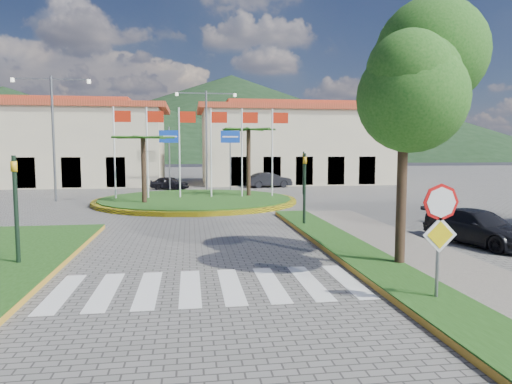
{
  "coord_description": "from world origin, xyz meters",
  "views": [
    {
      "loc": [
        -0.37,
        -6.99,
        3.37
      ],
      "look_at": [
        1.81,
        8.0,
        1.95
      ],
      "focal_mm": 32.0,
      "sensor_mm": 36.0,
      "label": 1
    }
  ],
  "objects": [
    {
      "name": "ground",
      "position": [
        0.0,
        0.0,
        0.0
      ],
      "size": [
        160.0,
        160.0,
        0.0
      ],
      "primitive_type": "plane",
      "color": "#615F5C",
      "rests_on": "ground"
    },
    {
      "name": "sidewalk_right",
      "position": [
        6.0,
        2.0,
        0.07
      ],
      "size": [
        4.0,
        28.0,
        0.15
      ],
      "primitive_type": "cube",
      "color": "gray",
      "rests_on": "ground"
    },
    {
      "name": "verge_right",
      "position": [
        4.8,
        2.0,
        0.09
      ],
      "size": [
        1.6,
        28.0,
        0.18
      ],
      "primitive_type": "cube",
      "color": "#1E4614",
      "rests_on": "ground"
    },
    {
      "name": "crosswalk",
      "position": [
        0.0,
        4.0,
        0.01
      ],
      "size": [
        8.0,
        3.0,
        0.01
      ],
      "primitive_type": "cube",
      "color": "silver",
      "rests_on": "ground"
    },
    {
      "name": "roundabout_island",
      "position": [
        0.0,
        22.0,
        0.17
      ],
      "size": [
        12.7,
        12.7,
        6.0
      ],
      "color": "yellow",
      "rests_on": "ground"
    },
    {
      "name": "stop_sign",
      "position": [
        4.9,
        1.96,
        1.79
      ],
      "size": [
        0.8,
        0.11,
        2.65
      ],
      "color": "slate",
      "rests_on": "ground"
    },
    {
      "name": "deciduous_tree",
      "position": [
        5.5,
        5.0,
        5.18
      ],
      "size": [
        3.6,
        3.6,
        6.8
      ],
      "color": "black",
      "rests_on": "ground"
    },
    {
      "name": "traffic_light_left",
      "position": [
        -5.2,
        6.5,
        1.94
      ],
      "size": [
        0.15,
        0.18,
        3.2
      ],
      "color": "black",
      "rests_on": "ground"
    },
    {
      "name": "traffic_light_right",
      "position": [
        4.5,
        12.0,
        1.94
      ],
      "size": [
        0.15,
        0.18,
        3.2
      ],
      "color": "black",
      "rests_on": "ground"
    },
    {
      "name": "traffic_light_far",
      "position": [
        8.0,
        26.0,
        1.94
      ],
      "size": [
        0.18,
        0.15,
        3.2
      ],
      "color": "black",
      "rests_on": "ground"
    },
    {
      "name": "direction_sign_west",
      "position": [
        -2.0,
        30.97,
        3.53
      ],
      "size": [
        1.6,
        0.14,
        5.2
      ],
      "color": "slate",
      "rests_on": "ground"
    },
    {
      "name": "direction_sign_east",
      "position": [
        3.0,
        30.97,
        3.53
      ],
      "size": [
        1.6,
        0.14,
        5.2
      ],
      "color": "slate",
      "rests_on": "ground"
    },
    {
      "name": "street_lamp_centre",
      "position": [
        1.0,
        30.0,
        4.5
      ],
      "size": [
        4.8,
        0.16,
        8.0
      ],
      "color": "slate",
      "rests_on": "ground"
    },
    {
      "name": "street_lamp_west",
      "position": [
        -9.0,
        24.0,
        4.5
      ],
      "size": [
        4.8,
        0.16,
        8.0
      ],
      "color": "slate",
      "rests_on": "ground"
    },
    {
      "name": "building_left",
      "position": [
        -14.0,
        38.0,
        3.9
      ],
      "size": [
        23.32,
        9.54,
        8.05
      ],
      "color": "beige",
      "rests_on": "ground"
    },
    {
      "name": "building_right",
      "position": [
        10.0,
        38.0,
        3.9
      ],
      "size": [
        19.08,
        9.54,
        8.05
      ],
      "color": "beige",
      "rests_on": "ground"
    },
    {
      "name": "hill_far_west",
      "position": [
        -55.0,
        140.0,
        11.0
      ],
      "size": [
        140.0,
        140.0,
        22.0
      ],
      "primitive_type": "cone",
      "color": "black",
      "rests_on": "ground"
    },
    {
      "name": "hill_far_mid",
      "position": [
        15.0,
        160.0,
        15.0
      ],
      "size": [
        180.0,
        180.0,
        30.0
      ],
      "primitive_type": "cone",
      "color": "black",
      "rests_on": "ground"
    },
    {
      "name": "hill_far_east",
      "position": [
        70.0,
        135.0,
        9.0
      ],
      "size": [
        120.0,
        120.0,
        18.0
      ],
      "primitive_type": "cone",
      "color": "black",
      "rests_on": "ground"
    },
    {
      "name": "hill_near_back",
      "position": [
        -10.0,
        130.0,
        8.0
      ],
      "size": [
        110.0,
        110.0,
        16.0
      ],
      "primitive_type": "cone",
      "color": "black",
      "rests_on": "ground"
    },
    {
      "name": "white_van",
      "position": [
        -8.68,
        35.82,
        0.61
      ],
      "size": [
        4.81,
        3.29,
        1.22
      ],
      "primitive_type": "imported",
      "rotation": [
        0.0,
        0.0,
        1.26
      ],
      "color": "silver",
      "rests_on": "ground"
    },
    {
      "name": "car_dark_a",
      "position": [
        -2.05,
        31.75,
        0.55
      ],
      "size": [
        3.49,
        2.43,
        1.1
      ],
      "primitive_type": "imported",
      "rotation": [
        0.0,
        0.0,
        1.18
      ],
      "color": "black",
      "rests_on": "ground"
    },
    {
      "name": "car_dark_b",
      "position": [
        6.58,
        32.72,
        0.66
      ],
      "size": [
        4.17,
        2.07,
        1.31
      ],
      "primitive_type": "imported",
      "rotation": [
        0.0,
        0.0,
        1.75
      ],
      "color": "black",
      "rests_on": "ground"
    },
    {
      "name": "car_side_right",
      "position": [
        9.76,
        7.7,
        0.61
      ],
      "size": [
        2.8,
        4.49,
        1.21
      ],
      "primitive_type": "imported",
      "rotation": [
        0.0,
        0.0,
        0.28
      ],
      "color": "black",
      "rests_on": "ground"
    }
  ]
}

